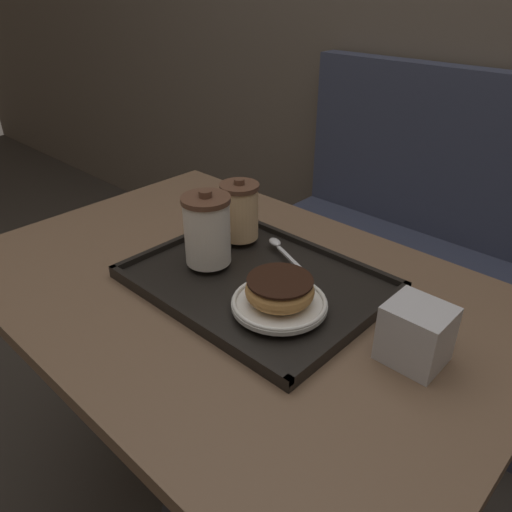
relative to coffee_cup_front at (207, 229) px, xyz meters
The scene contains 10 objects.
ground_plane 0.82m from the coffee_cup_front, ahead, with size 12.00×12.00×0.00m, color #332D28.
booth_bench 1.06m from the coffee_cup_front, 67.52° to the left, with size 1.67×0.44×1.00m.
cafe_table 0.25m from the coffee_cup_front, ahead, with size 1.07×0.73×0.72m.
serving_tray 0.14m from the coffee_cup_front, 14.16° to the left, with size 0.46×0.35×0.02m.
coffee_cup_front is the anchor object (origin of this frame).
coffee_cup_rear 0.12m from the coffee_cup_front, 103.71° to the left, with size 0.08×0.08×0.13m.
plate_with_chocolate_donut 0.21m from the coffee_cup_front, ahead, with size 0.17×0.17×0.01m.
donut_chocolate_glazed 0.21m from the coffee_cup_front, ahead, with size 0.12×0.12×0.04m.
spoon 0.16m from the coffee_cup_front, 61.39° to the left, with size 0.15×0.07×0.01m.
napkin_dispenser 0.43m from the coffee_cup_front, ahead, with size 0.09×0.09×0.10m.
Camera 1 is at (0.59, -0.56, 1.25)m, focal length 35.00 mm.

